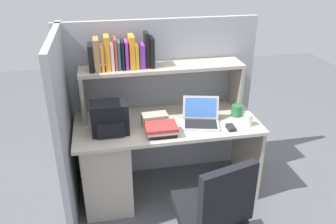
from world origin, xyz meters
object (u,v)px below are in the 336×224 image
(computer_mouse, at_px, (231,128))
(snack_canister, at_px, (237,111))
(backpack, at_px, (110,118))
(office_chair, at_px, (212,222))
(paper_cup, at_px, (248,120))
(tissue_box, at_px, (155,119))
(laptop, at_px, (201,118))

(computer_mouse, distance_m, snack_canister, 0.28)
(backpack, bearing_deg, office_chair, -52.55)
(snack_canister, bearing_deg, paper_cup, -82.44)
(tissue_box, bearing_deg, computer_mouse, -21.90)
(backpack, xyz_separation_m, paper_cup, (1.16, -0.10, -0.08))
(tissue_box, distance_m, office_chair, 0.99)
(laptop, relative_size, office_chair, 0.39)
(tissue_box, bearing_deg, office_chair, -77.17)
(office_chair, bearing_deg, computer_mouse, -134.16)
(backpack, xyz_separation_m, computer_mouse, (0.99, -0.15, -0.11))
(backpack, xyz_separation_m, snack_canister, (1.13, 0.09, -0.08))
(paper_cup, height_order, snack_canister, same)
(office_chair, bearing_deg, snack_canister, -134.97)
(tissue_box, distance_m, snack_canister, 0.76)
(backpack, height_order, office_chair, backpack)
(laptop, xyz_separation_m, paper_cup, (0.39, -0.11, -0.00))
(backpack, height_order, tissue_box, backpack)
(laptop, distance_m, office_chair, 0.92)
(tissue_box, height_order, office_chair, office_chair)
(laptop, relative_size, paper_cup, 3.60)
(computer_mouse, distance_m, office_chair, 0.84)
(paper_cup, bearing_deg, office_chair, -126.61)
(snack_canister, relative_size, office_chair, 0.11)
(snack_canister, height_order, office_chair, office_chair)
(laptop, bearing_deg, paper_cup, -16.00)
(laptop, distance_m, tissue_box, 0.40)
(laptop, height_order, backpack, backpack)
(laptop, relative_size, tissue_box, 1.65)
(laptop, relative_size, snack_canister, 3.60)
(laptop, xyz_separation_m, backpack, (-0.77, -0.01, 0.08))
(laptop, relative_size, computer_mouse, 3.50)
(backpack, distance_m, tissue_box, 0.39)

